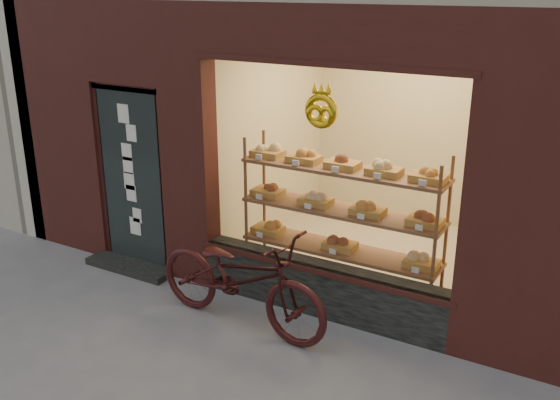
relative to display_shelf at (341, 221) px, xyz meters
The scene contains 2 objects.
display_shelf is the anchor object (origin of this frame).
bicycle 1.26m from the display_shelf, 119.22° to the right, with size 0.69×1.99×1.04m, color #341112.
Camera 1 is at (2.97, -3.09, 3.29)m, focal length 40.00 mm.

